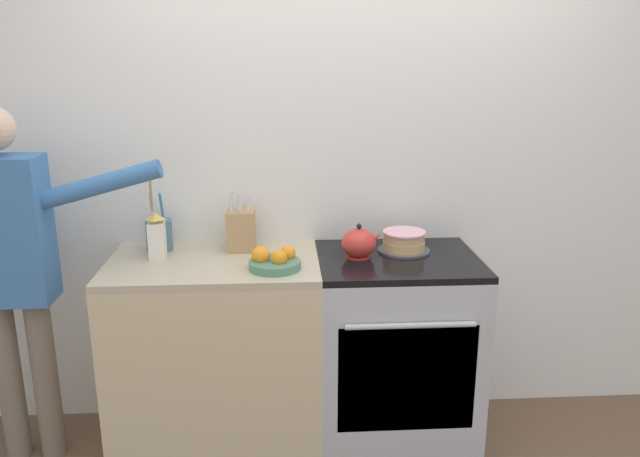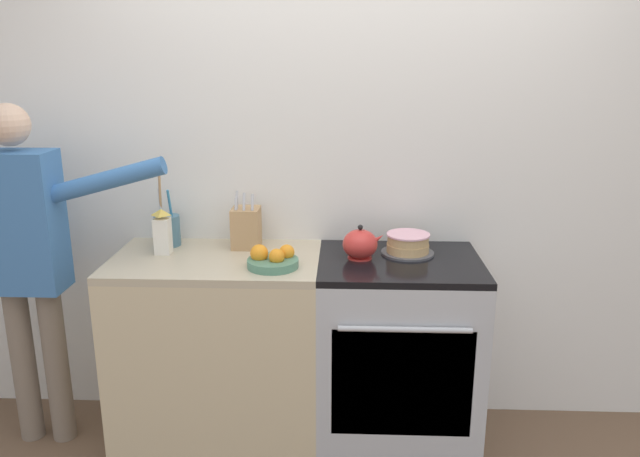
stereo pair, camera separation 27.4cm
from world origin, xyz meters
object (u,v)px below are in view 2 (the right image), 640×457
at_px(tea_kettle, 360,244).
at_px(person_baker, 27,249).
at_px(fruit_bowl, 272,260).
at_px(milk_carton, 163,233).
at_px(stove_range, 397,354).
at_px(knife_block, 246,227).
at_px(utensil_crock, 167,230).
at_px(layer_cake, 408,244).

bearing_deg(tea_kettle, person_baker, -178.11).
relative_size(fruit_bowl, milk_carton, 1.05).
height_order(stove_range, tea_kettle, tea_kettle).
bearing_deg(person_baker, tea_kettle, -2.11).
bearing_deg(knife_block, person_baker, -168.39).
bearing_deg(fruit_bowl, utensil_crock, 151.36).
bearing_deg(tea_kettle, milk_carton, 177.89).
xyz_separation_m(knife_block, milk_carton, (-0.37, -0.12, 0.00)).
height_order(layer_cake, tea_kettle, tea_kettle).
distance_m(utensil_crock, person_baker, 0.63).
distance_m(knife_block, fruit_bowl, 0.33).
distance_m(knife_block, person_baker, 0.99).
xyz_separation_m(tea_kettle, milk_carton, (-0.91, 0.03, 0.03)).
distance_m(tea_kettle, knife_block, 0.56).
height_order(layer_cake, utensil_crock, utensil_crock).
bearing_deg(fruit_bowl, layer_cake, 18.85).
xyz_separation_m(stove_range, knife_block, (-0.72, 0.17, 0.56)).
relative_size(milk_carton, person_baker, 0.13).
distance_m(layer_cake, tea_kettle, 0.23).
xyz_separation_m(fruit_bowl, person_baker, (-1.13, 0.08, 0.01)).
bearing_deg(tea_kettle, stove_range, -5.32).
relative_size(stove_range, fruit_bowl, 4.16).
height_order(tea_kettle, knife_block, knife_block).
height_order(tea_kettle, fruit_bowl, tea_kettle).
bearing_deg(knife_block, utensil_crock, 177.94).
xyz_separation_m(tea_kettle, knife_block, (-0.54, 0.15, 0.03)).
relative_size(layer_cake, milk_carton, 1.15).
height_order(fruit_bowl, milk_carton, milk_carton).
xyz_separation_m(tea_kettle, fruit_bowl, (-0.38, -0.13, -0.03)).
height_order(layer_cake, milk_carton, milk_carton).
distance_m(stove_range, milk_carton, 1.22).
distance_m(stove_range, layer_cake, 0.52).
bearing_deg(milk_carton, person_baker, -172.13).
xyz_separation_m(stove_range, milk_carton, (-1.09, 0.05, 0.56)).
bearing_deg(stove_range, knife_block, 166.96).
distance_m(knife_block, milk_carton, 0.39).
xyz_separation_m(utensil_crock, fruit_bowl, (0.54, -0.29, -0.05)).
xyz_separation_m(tea_kettle, person_baker, (-1.51, -0.05, -0.03)).
xyz_separation_m(fruit_bowl, milk_carton, (-0.52, 0.16, 0.07)).
relative_size(tea_kettle, fruit_bowl, 0.86).
relative_size(fruit_bowl, person_baker, 0.14).
height_order(knife_block, milk_carton, knife_block).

